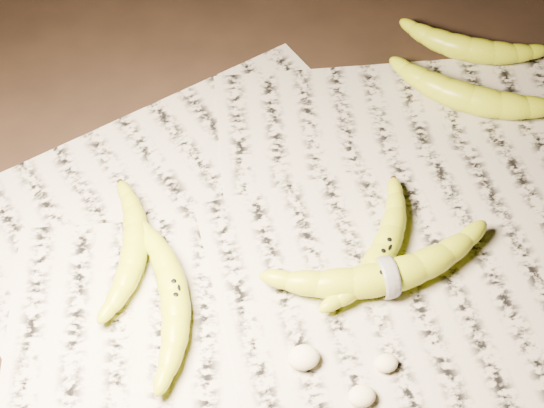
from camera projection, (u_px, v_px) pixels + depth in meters
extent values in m
plane|color=black|center=(291.00, 249.00, 0.93)|extent=(3.00, 3.00, 0.00)
cube|color=#B1AB98|center=(323.00, 247.00, 0.92)|extent=(0.90, 0.70, 0.01)
torus|color=white|center=(387.00, 276.00, 0.87)|extent=(0.01, 0.05, 0.05)
ellipsoid|color=beige|center=(304.00, 356.00, 0.82)|extent=(0.04, 0.03, 0.02)
ellipsoid|color=beige|center=(362.00, 395.00, 0.80)|extent=(0.03, 0.02, 0.02)
ellipsoid|color=beige|center=(387.00, 362.00, 0.82)|extent=(0.03, 0.02, 0.02)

